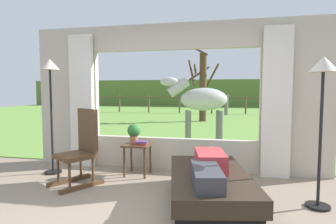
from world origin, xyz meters
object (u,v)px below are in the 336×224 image
Objects in this scene: floor_lamp_left at (50,81)px; pasture_tree at (203,85)px; reclining_person at (209,165)px; rocking_chair at (81,148)px; floor_lamp_right at (323,86)px; book_stack at (142,143)px; recliner_sofa at (209,189)px; potted_plant at (134,132)px; horse at (201,100)px; side_table at (138,149)px.

floor_lamp_left is 0.57× the size of pasture_tree.
rocking_chair reaches higher than reclining_person.
pasture_tree is (-2.18, 9.04, 0.21)m from floor_lamp_right.
rocking_chair is 5.32× the size of book_stack.
recliner_sofa is 0.31m from reclining_person.
potted_plant reaches higher than book_stack.
side_table is at bearing 149.99° from horse.
floor_lamp_left is at bearing 150.38° from reclining_person.
rocking_chair is 0.93m from book_stack.
floor_lamp_right is (1.27, 0.26, 1.22)m from recliner_sofa.
reclining_person reaches higher than book_stack.
side_table is 1.84m from floor_lamp_left.
rocking_chair is 0.33× the size of pasture_tree.
reclining_person is 1.54m from book_stack.
floor_lamp_left is 1.05× the size of horse.
pasture_tree reaches higher than recliner_sofa.
floor_lamp_left is 1.07× the size of floor_lamp_right.
side_table is 0.17m from book_stack.
recliner_sofa is 3.55× the size of side_table.
pasture_tree reaches higher than side_table.
horse is (2.19, 3.21, -0.39)m from floor_lamp_left.
horse is at bearing 85.48° from reclining_person.
floor_lamp_right is (2.59, -0.83, 0.74)m from potted_plant.
book_stack is at bearing -91.59° from pasture_tree.
side_table reaches higher than recliner_sofa.
reclining_person reaches higher than recliner_sofa.
book_stack is 8.40m from pasture_tree.
book_stack reaches higher than recliner_sofa.
horse is (0.75, 3.02, 0.73)m from side_table.
book_stack is at bearing 163.58° from floor_lamp_right.
recliner_sofa is at bearing 170.80° from horse.
rocking_chair is 1.32m from floor_lamp_left.
rocking_chair is 3.31m from floor_lamp_right.
reclining_person is 0.42× the size of pasture_tree.
floor_lamp_right is at bearing -17.78° from potted_plant.
recliner_sofa is 0.54× the size of pasture_tree.
rocking_chair is 0.59× the size of floor_lamp_left.
pasture_tree is (-0.43, 5.25, 0.50)m from horse.
recliner_sofa is 1.78m from potted_plant.
reclining_person is 0.79× the size of horse.
book_stack reaches higher than side_table.
reclining_person reaches higher than side_table.
book_stack is at bearing 128.35° from recliner_sofa.
floor_lamp_left is at bearing -169.42° from potted_plant.
recliner_sofa is 1.65× the size of rocking_chair.
reclining_person is 3.00m from floor_lamp_left.
potted_plant is 8.27m from pasture_tree.
rocking_chair is at bearing -132.41° from potted_plant.
horse is at bearing 100.65° from rocking_chair.
side_table is at bearing 128.87° from recliner_sofa.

